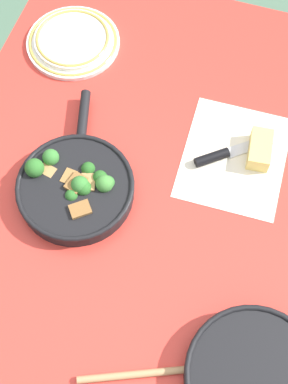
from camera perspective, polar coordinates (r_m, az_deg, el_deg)
name	(u,v)px	position (r m, az deg, el deg)	size (l,w,h in m)	color
ground_plane	(144,283)	(1.92, 0.00, -9.71)	(14.00, 14.00, 0.00)	#51755B
dining_table_red	(144,208)	(1.30, 0.00, -1.71)	(1.32, 0.99, 0.72)	red
skillet_broccoli	(76,186)	(1.23, -7.30, 0.63)	(0.40, 0.27, 0.07)	black
skillet_eggs	(255,377)	(1.12, 11.79, -18.78)	(0.28, 0.38, 0.05)	black
wooden_spoon	(182,370)	(1.13, 4.10, -18.39)	(0.16, 0.32, 0.02)	tan
parchment_sheet	(234,157)	(1.31, 9.60, 3.72)	(0.30, 0.25, 0.00)	silver
grater_knife	(229,152)	(1.30, 9.03, 4.20)	(0.18, 0.21, 0.02)	silver
cheese_block	(260,150)	(1.30, 12.24, 4.45)	(0.10, 0.06, 0.04)	#EACC66
dinner_plate_stack	(73,41)	(1.50, -7.59, 15.72)	(0.25, 0.25, 0.03)	white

